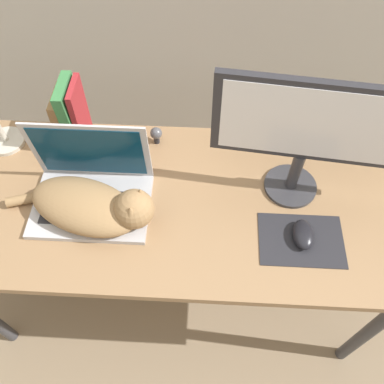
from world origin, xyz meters
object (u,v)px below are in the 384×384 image
(computer_mouse, at_px, (303,234))
(webcam, at_px, (156,134))
(book_row, at_px, (71,116))
(laptop, at_px, (91,189))
(cat, at_px, (94,206))
(external_monitor, at_px, (309,132))

(computer_mouse, xyz_separation_m, webcam, (-0.47, 0.36, 0.02))
(book_row, bearing_deg, laptop, -67.56)
(cat, xyz_separation_m, external_monitor, (0.61, 0.14, 0.21))
(cat, relative_size, webcam, 7.22)
(computer_mouse, bearing_deg, cat, 176.15)
(computer_mouse, bearing_deg, external_monitor, 96.19)
(laptop, height_order, cat, laptop)
(cat, bearing_deg, laptop, 107.90)
(laptop, distance_m, book_row, 0.27)
(webcam, bearing_deg, book_row, -179.14)
(external_monitor, xyz_separation_m, book_row, (-0.73, 0.17, -0.15))
(external_monitor, relative_size, book_row, 2.15)
(laptop, distance_m, webcam, 0.31)
(computer_mouse, distance_m, book_row, 0.84)
(laptop, relative_size, external_monitor, 0.68)
(book_row, bearing_deg, computer_mouse, -25.19)
(laptop, xyz_separation_m, computer_mouse, (0.65, -0.11, -0.03))
(book_row, distance_m, webcam, 0.29)
(computer_mouse, relative_size, book_row, 0.41)
(book_row, bearing_deg, webcam, 0.86)
(laptop, relative_size, computer_mouse, 3.57)
(computer_mouse, relative_size, webcam, 1.53)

